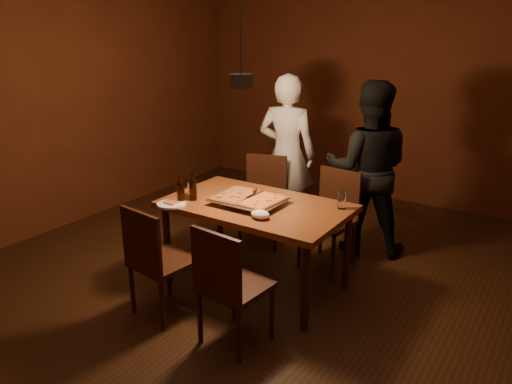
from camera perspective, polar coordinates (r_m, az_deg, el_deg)
The scene contains 19 objects.
room_shell at distance 3.86m, azimuth -1.66°, elevation 7.42°, with size 6.00×6.00×6.00m.
dining_table at distance 4.13m, azimuth -0.00°, elevation -2.29°, with size 1.50×0.90×0.75m.
chair_far_left at distance 5.07m, azimuth 0.91°, elevation 0.06°, with size 0.53×0.53×0.49m.
chair_far_right at distance 4.64m, azimuth 8.79°, elevation -1.94°, with size 0.46×0.46×0.49m.
chair_near_left at distance 3.81m, azimuth -11.57°, elevation -6.83°, with size 0.47×0.47×0.49m.
chair_near_right at distance 3.40m, azimuth -3.31°, elevation -9.71°, with size 0.46×0.46×0.49m.
pizza_tray at distance 4.08m, azimuth -0.77°, elevation -1.06°, with size 0.55×0.45×0.05m, color silver.
pizza_meat at distance 4.14m, azimuth -2.39°, elevation -0.30°, with size 0.26×0.41×0.02m, color maroon.
pizza_cheese at distance 4.00m, azimuth 0.81°, elevation -1.00°, with size 0.25×0.39×0.02m, color gold.
spatula at distance 4.08m, azimuth -0.43°, elevation -0.50°, with size 0.09×0.24×0.04m, color silver, non-canonical shape.
beer_bottle_a at distance 4.14m, azimuth -8.61°, elevation 0.36°, with size 0.06×0.06×0.23m.
beer_bottle_b at distance 4.18m, azimuth -7.23°, elevation 0.62°, with size 0.06×0.06×0.23m.
water_glass_left at distance 4.29m, azimuth -7.30°, elevation 0.31°, with size 0.08×0.08×0.13m, color silver.
water_glass_right at distance 4.03m, azimuth 9.78°, elevation -0.95°, with size 0.07×0.07×0.14m, color silver.
plate_slice at distance 4.13m, azimuth -9.64°, elevation -1.34°, with size 0.24×0.24×0.03m.
napkin at distance 3.78m, azimuth 0.49°, elevation -2.58°, with size 0.15×0.12×0.06m, color white.
diner_white at distance 5.30m, azimuth 3.52°, elevation 4.29°, with size 0.62×0.40×1.69m, color white.
diner_dark at distance 4.88m, azimuth 12.63°, elevation 2.58°, with size 0.82×0.64×1.68m, color black.
pendant_lamp at distance 3.81m, azimuth -1.71°, elevation 12.76°, with size 0.18×0.18×1.10m.
Camera 1 is at (2.18, -3.10, 2.14)m, focal length 35.00 mm.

